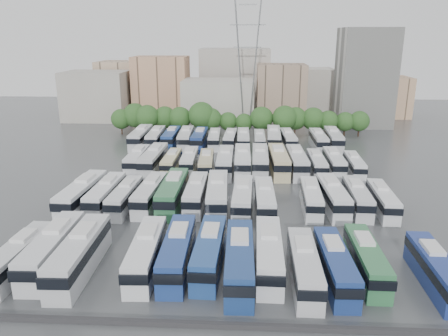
# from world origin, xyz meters

# --- Properties ---
(ground) EXTENTS (220.00, 220.00, 0.00)m
(ground) POSITION_xyz_m (0.00, 0.00, 0.00)
(ground) COLOR #424447
(ground) RESTS_ON ground
(parapet) EXTENTS (56.00, 0.50, 0.50)m
(parapet) POSITION_xyz_m (0.00, -33.00, 0.25)
(parapet) COLOR #2D2D30
(parapet) RESTS_ON ground
(tree_line) EXTENTS (64.17, 7.79, 8.43)m
(tree_line) POSITION_xyz_m (-1.97, 42.05, 4.34)
(tree_line) COLOR black
(tree_line) RESTS_ON ground
(city_buildings) EXTENTS (102.00, 35.00, 20.00)m
(city_buildings) POSITION_xyz_m (-7.46, 71.86, 7.87)
(city_buildings) COLOR #9E998E
(city_buildings) RESTS_ON ground
(apartment_tower) EXTENTS (14.00, 14.00, 26.00)m
(apartment_tower) POSITION_xyz_m (34.00, 58.00, 13.00)
(apartment_tower) COLOR silver
(apartment_tower) RESTS_ON ground
(electricity_pylon) EXTENTS (9.00, 6.91, 33.83)m
(electricity_pylon) POSITION_xyz_m (2.00, 50.00, 18.66)
(electricity_pylon) COLOR slate
(electricity_pylon) RESTS_ON ground
(bus_r0_s0) EXTENTS (2.91, 11.68, 3.64)m
(bus_r0_s0) POSITION_xyz_m (-21.43, -24.72, 1.79)
(bus_r0_s0) COLOR silver
(bus_r0_s0) RESTS_ON ground
(bus_r0_s1) EXTENTS (3.24, 13.29, 4.15)m
(bus_r0_s1) POSITION_xyz_m (-18.33, -23.40, 2.04)
(bus_r0_s1) COLOR silver
(bus_r0_s1) RESTS_ON ground
(bus_r0_s2) EXTENTS (3.25, 13.58, 4.24)m
(bus_r0_s2) POSITION_xyz_m (-14.99, -24.40, 2.08)
(bus_r0_s2) COLOR silver
(bus_r0_s2) RESTS_ON ground
(bus_r0_s4) EXTENTS (3.26, 12.60, 3.92)m
(bus_r0_s4) POSITION_xyz_m (-8.11, -23.53, 1.93)
(bus_r0_s4) COLOR silver
(bus_r0_s4) RESTS_ON ground
(bus_r0_s5) EXTENTS (3.06, 12.84, 4.01)m
(bus_r0_s5) POSITION_xyz_m (-4.83, -23.20, 1.97)
(bus_r0_s5) COLOR navy
(bus_r0_s5) RESTS_ON ground
(bus_r0_s6) EXTENTS (3.08, 12.56, 3.92)m
(bus_r0_s6) POSITION_xyz_m (-1.45, -22.85, 1.92)
(bus_r0_s6) COLOR navy
(bus_r0_s6) RESTS_ON ground
(bus_r0_s7) EXTENTS (3.09, 13.23, 4.14)m
(bus_r0_s7) POSITION_xyz_m (1.82, -24.78, 2.03)
(bus_r0_s7) COLOR navy
(bus_r0_s7) RESTS_ON ground
(bus_r0_s8) EXTENTS (2.95, 12.69, 3.97)m
(bus_r0_s8) POSITION_xyz_m (4.89, -23.01, 1.95)
(bus_r0_s8) COLOR white
(bus_r0_s8) RESTS_ON ground
(bus_r0_s9) EXTENTS (2.72, 12.06, 3.78)m
(bus_r0_s9) POSITION_xyz_m (8.35, -25.30, 1.85)
(bus_r0_s9) COLOR silver
(bus_r0_s9) RESTS_ON ground
(bus_r0_s10) EXTENTS (2.92, 12.03, 3.75)m
(bus_r0_s10) POSITION_xyz_m (11.48, -24.84, 1.84)
(bus_r0_s10) COLOR navy
(bus_r0_s10) RESTS_ON ground
(bus_r0_s11) EXTENTS (2.62, 11.63, 3.64)m
(bus_r0_s11) POSITION_xyz_m (14.95, -23.42, 1.79)
(bus_r0_s11) COLOR #317244
(bus_r0_s11) RESTS_ON ground
(bus_r0_s13) EXTENTS (2.77, 11.72, 3.66)m
(bus_r0_s13) POSITION_xyz_m (21.28, -25.17, 1.80)
(bus_r0_s13) COLOR navy
(bus_r0_s13) RESTS_ON ground
(bus_r1_s0) EXTENTS (3.50, 13.45, 4.18)m
(bus_r1_s0) POSITION_xyz_m (-21.34, -6.76, 2.05)
(bus_r1_s0) COLOR white
(bus_r1_s0) RESTS_ON ground
(bus_r1_s1) EXTENTS (2.88, 12.28, 3.84)m
(bus_r1_s1) POSITION_xyz_m (-18.07, -6.14, 1.88)
(bus_r1_s1) COLOR white
(bus_r1_s1) RESTS_ON ground
(bus_r1_s2) EXTENTS (2.79, 11.50, 3.59)m
(bus_r1_s2) POSITION_xyz_m (-15.08, -6.72, 1.76)
(bus_r1_s2) COLOR silver
(bus_r1_s2) RESTS_ON ground
(bus_r1_s3) EXTENTS (3.16, 12.31, 3.83)m
(bus_r1_s3) POSITION_xyz_m (-11.65, -5.60, 1.88)
(bus_r1_s3) COLOR silver
(bus_r1_s3) RESTS_ON ground
(bus_r1_s4) EXTENTS (3.01, 13.54, 4.24)m
(bus_r1_s4) POSITION_xyz_m (-8.37, -5.29, 2.08)
(bus_r1_s4) COLOR #307044
(bus_r1_s4) RESTS_ON ground
(bus_r1_s5) EXTENTS (2.68, 12.12, 3.80)m
(bus_r1_s5) POSITION_xyz_m (-4.99, -5.13, 1.87)
(bus_r1_s5) COLOR silver
(bus_r1_s5) RESTS_ON ground
(bus_r1_s6) EXTENTS (3.50, 13.53, 4.21)m
(bus_r1_s6) POSITION_xyz_m (-1.78, -5.87, 2.07)
(bus_r1_s6) COLOR silver
(bus_r1_s6) RESTS_ON ground
(bus_r1_s7) EXTENTS (2.98, 12.30, 3.84)m
(bus_r1_s7) POSITION_xyz_m (1.86, -6.68, 1.88)
(bus_r1_s7) COLOR silver
(bus_r1_s7) RESTS_ON ground
(bus_r1_s8) EXTENTS (2.79, 12.04, 3.77)m
(bus_r1_s8) POSITION_xyz_m (4.98, -6.93, 1.85)
(bus_r1_s8) COLOR silver
(bus_r1_s8) RESTS_ON ground
(bus_r1_s10) EXTENTS (2.92, 11.47, 3.57)m
(bus_r1_s10) POSITION_xyz_m (11.67, -5.60, 1.75)
(bus_r1_s10) COLOR silver
(bus_r1_s10) RESTS_ON ground
(bus_r1_s11) EXTENTS (3.17, 12.61, 3.93)m
(bus_r1_s11) POSITION_xyz_m (14.80, -5.22, 1.93)
(bus_r1_s11) COLOR silver
(bus_r1_s11) RESTS_ON ground
(bus_r1_s12) EXTENTS (2.96, 11.82, 3.68)m
(bus_r1_s12) POSITION_xyz_m (18.26, -5.14, 1.81)
(bus_r1_s12) COLOR silver
(bus_r1_s12) RESTS_ON ground
(bus_r1_s13) EXTENTS (2.84, 11.23, 3.50)m
(bus_r1_s13) POSITION_xyz_m (21.65, -5.81, 1.72)
(bus_r1_s13) COLOR silver
(bus_r1_s13) RESTS_ON ground
(bus_r2_s1) EXTENTS (2.73, 11.94, 3.74)m
(bus_r2_s1) POSITION_xyz_m (-18.09, 12.63, 1.83)
(bus_r2_s1) COLOR silver
(bus_r2_s1) RESTS_ON ground
(bus_r2_s2) EXTENTS (3.21, 13.34, 4.16)m
(bus_r2_s2) POSITION_xyz_m (-14.90, 12.07, 2.04)
(bus_r2_s2) COLOR silver
(bus_r2_s2) RESTS_ON ground
(bus_r2_s3) EXTENTS (2.45, 10.84, 3.40)m
(bus_r2_s3) POSITION_xyz_m (-11.51, 11.84, 1.67)
(bus_r2_s3) COLOR beige
(bus_r2_s3) RESTS_ON ground
(bus_r2_s4) EXTENTS (2.83, 11.49, 3.58)m
(bus_r2_s4) POSITION_xyz_m (-8.29, 12.52, 1.76)
(bus_r2_s4) COLOR silver
(bus_r2_s4) RESTS_ON ground
(bus_r2_s5) EXTENTS (3.07, 11.50, 3.57)m
(bus_r2_s5) POSITION_xyz_m (-4.99, 10.92, 1.75)
(bus_r2_s5) COLOR tan
(bus_r2_s5) RESTS_ON ground
(bus_r2_s6) EXTENTS (2.96, 12.94, 4.05)m
(bus_r2_s6) POSITION_xyz_m (-1.59, 11.34, 1.99)
(bus_r2_s6) COLOR silver
(bus_r2_s6) RESTS_ON ground
(bus_r2_s7) EXTENTS (3.10, 13.35, 4.17)m
(bus_r2_s7) POSITION_xyz_m (1.57, 12.15, 2.05)
(bus_r2_s7) COLOR silver
(bus_r2_s7) RESTS_ON ground
(bus_r2_s8) EXTENTS (3.03, 13.30, 4.16)m
(bus_r2_s8) POSITION_xyz_m (4.77, 12.62, 2.04)
(bus_r2_s8) COLOR silver
(bus_r2_s8) RESTS_ON ground
(bus_r2_s9) EXTENTS (3.47, 13.80, 4.30)m
(bus_r2_s9) POSITION_xyz_m (8.14, 12.18, 2.11)
(bus_r2_s9) COLOR #CEBE8D
(bus_r2_s9) RESTS_ON ground
(bus_r2_s10) EXTENTS (3.22, 13.35, 4.17)m
(bus_r2_s10) POSITION_xyz_m (11.43, 12.17, 2.05)
(bus_r2_s10) COLOR silver
(bus_r2_s10) RESTS_ON ground
(bus_r2_s11) EXTENTS (2.55, 11.54, 3.62)m
(bus_r2_s11) POSITION_xyz_m (14.96, 11.71, 1.78)
(bus_r2_s11) COLOR silver
(bus_r2_s11) RESTS_ON ground
(bus_r2_s12) EXTENTS (2.77, 12.02, 3.76)m
(bus_r2_s12) POSITION_xyz_m (18.27, 12.82, 1.85)
(bus_r2_s12) COLOR silver
(bus_r2_s12) RESTS_ON ground
(bus_r2_s13) EXTENTS (2.75, 10.89, 3.39)m
(bus_r2_s13) POSITION_xyz_m (21.69, 11.69, 1.67)
(bus_r2_s13) COLOR silver
(bus_r2_s13) RESTS_ON ground
(bus_r3_s0) EXTENTS (2.98, 13.35, 4.18)m
(bus_r3_s0) POSITION_xyz_m (-21.68, 30.22, 2.05)
(bus_r3_s0) COLOR silver
(bus_r3_s0) RESTS_ON ground
(bus_r3_s1) EXTENTS (3.21, 12.74, 3.97)m
(bus_r3_s1) POSITION_xyz_m (-18.25, 30.16, 1.95)
(bus_r3_s1) COLOR silver
(bus_r3_s1) RESTS_ON ground
(bus_r3_s2) EXTENTS (2.76, 12.34, 3.87)m
(bus_r3_s2) POSITION_xyz_m (-14.84, 30.72, 1.90)
(bus_r3_s2) COLOR navy
(bus_r3_s2) RESTS_ON ground
(bus_r3_s3) EXTENTS (3.26, 12.77, 3.97)m
(bus_r3_s3) POSITION_xyz_m (-11.47, 30.38, 1.95)
(bus_r3_s3) COLOR silver
(bus_r3_s3) RESTS_ON ground
(bus_r3_s4) EXTENTS (2.87, 12.40, 3.88)m
(bus_r3_s4) POSITION_xyz_m (-8.31, 29.88, 1.90)
(bus_r3_s4) COLOR navy
(bus_r3_s4) RESTS_ON ground
(bus_r3_s5) EXTENTS (2.79, 11.36, 3.55)m
(bus_r3_s5) POSITION_xyz_m (-5.04, 30.73, 1.74)
(bus_r3_s5) COLOR silver
(bus_r3_s5) RESTS_ON ground
(bus_r3_s6) EXTENTS (2.87, 11.30, 3.52)m
(bus_r3_s6) POSITION_xyz_m (-1.48, 30.77, 1.73)
(bus_r3_s6) COLOR silver
(bus_r3_s6) RESTS_ON ground
(bus_r3_s7) EXTENTS (2.83, 12.09, 3.78)m
(bus_r3_s7) POSITION_xyz_m (1.47, 30.13, 1.86)
(bus_r3_s7) COLOR silver
(bus_r3_s7) RESTS_ON ground
(bus_r3_s8) EXTENTS (2.40, 10.97, 3.44)m
(bus_r3_s8) POSITION_xyz_m (5.08, 30.42, 1.69)
(bus_r3_s8) COLOR silver
(bus_r3_s8) RESTS_ON ground
(bus_r3_s9) EXTENTS (3.37, 13.51, 4.21)m
(bus_r3_s9) POSITION_xyz_m (8.23, 30.94, 2.07)
(bus_r3_s9) COLOR silver
(bus_r3_s9) RESTS_ON ground
(bus_r3_s10) EXTENTS (3.21, 12.12, 3.77)m
(bus_r3_s10) POSITION_xyz_m (11.42, 30.52, 1.85)
(bus_r3_s10) COLOR silver
(bus_r3_s10) RESTS_ON ground
(bus_r3_s12) EXTENTS (2.84, 12.44, 3.90)m
(bus_r3_s12) POSITION_xyz_m (18.01, 29.91, 1.91)
(bus_r3_s12) COLOR silver
(bus_r3_s12) RESTS_ON ground
(bus_r3_s13) EXTENTS (3.20, 13.04, 4.07)m
(bus_r3_s13) POSITION_xyz_m (21.51, 31.25, 2.00)
(bus_r3_s13) COLOR silver
(bus_r3_s13) RESTS_ON ground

